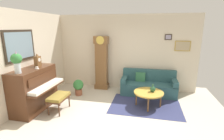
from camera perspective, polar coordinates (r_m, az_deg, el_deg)
The scene contains 14 objects.
ground_plane at distance 4.71m, azimuth -0.48°, elevation -16.15°, with size 6.40×6.00×0.10m, color beige.
wall_left at distance 5.37m, azimuth -28.70°, elevation 2.57°, with size 0.13×4.90×2.80m.
wall_back at distance 6.49m, azimuth 4.30°, elevation 5.94°, with size 5.30×0.13×2.80m.
area_rug at distance 5.40m, azimuth 11.16°, elevation -11.62°, with size 2.10×1.50×0.01m, color navy.
piano at distance 5.35m, azimuth -24.59°, elevation -5.82°, with size 0.87×1.44×1.22m.
piano_bench at distance 5.07m, azimuth -17.54°, elevation -8.82°, with size 0.42×0.70×0.48m.
grandfather_clock at distance 6.46m, azimuth -3.52°, elevation 1.96°, with size 0.52×0.34×2.03m.
couch at distance 6.23m, azimuth 12.16°, elevation -5.03°, with size 1.90×0.80×0.84m.
coffee_table at distance 5.22m, azimuth 12.26°, elevation -7.54°, with size 0.88×0.88×0.46m.
mantel_clock at distance 5.35m, azimuth -23.80°, elevation 2.91°, with size 0.13×0.18×0.38m.
flower_vase at distance 4.73m, azimuth -29.49°, elevation 2.69°, with size 0.26×0.26×0.58m.
teacup at distance 5.09m, azimuth -24.00°, elevation 0.65°, with size 0.12×0.12×0.06m.
green_jug at distance 5.21m, azimuth 13.56°, elevation -6.25°, with size 0.17×0.17×0.24m.
potted_plant at distance 6.07m, azimuth -11.28°, elevation -5.40°, with size 0.36×0.36×0.56m.
Camera 1 is at (0.90, -3.97, 2.33)m, focal length 27.11 mm.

